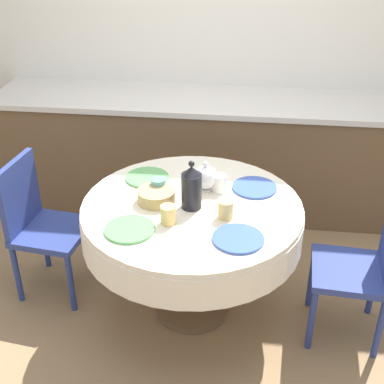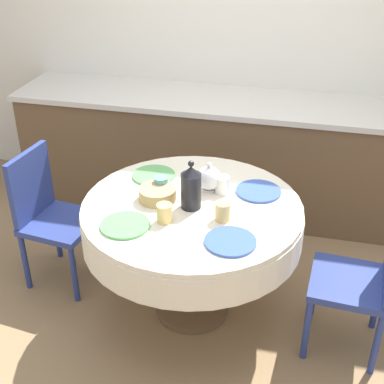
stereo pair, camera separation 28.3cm
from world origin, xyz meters
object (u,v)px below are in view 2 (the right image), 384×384
Objects in this scene: chair_left at (366,276)px; coffee_carafe at (190,187)px; teapot at (209,178)px; chair_right at (49,212)px.

coffee_carafe reaches higher than chair_left.
chair_right is at bearing -176.80° from teapot.
chair_right is 3.17× the size of coffee_carafe.
coffee_carafe is 1.49× the size of teapot.
teapot is at bearing 100.53° from chair_right.
coffee_carafe is 0.21m from teapot.
teapot is (0.99, 0.06, 0.33)m from chair_right.
chair_left is at bearing 91.53° from chair_right.
chair_left is 4.71× the size of teapot.
coffee_carafe is at bearing -107.30° from teapot.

